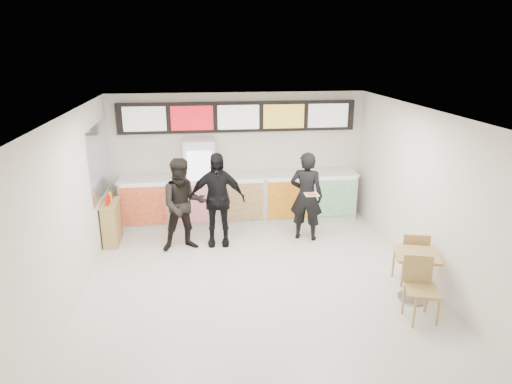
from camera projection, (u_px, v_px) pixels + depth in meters
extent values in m
plane|color=beige|center=(257.00, 284.00, 8.06)|extent=(7.00, 7.00, 0.00)
plane|color=white|center=(257.00, 114.00, 7.14)|extent=(7.00, 7.00, 0.00)
plane|color=silver|center=(238.00, 156.00, 10.91)|extent=(6.00, 0.00, 6.00)
plane|color=silver|center=(70.00, 212.00, 7.24)|extent=(0.00, 7.00, 7.00)
plane|color=silver|center=(427.00, 197.00, 7.96)|extent=(0.00, 7.00, 7.00)
cube|color=silver|center=(240.00, 199.00, 10.82)|extent=(5.50, 0.70, 1.10)
cube|color=silver|center=(240.00, 176.00, 10.65)|extent=(5.56, 0.76, 0.04)
cube|color=red|center=(144.00, 206.00, 10.18)|extent=(0.99, 0.02, 0.90)
cube|color=#EC34A1|center=(194.00, 204.00, 10.31)|extent=(0.99, 0.02, 0.90)
cube|color=brown|center=(242.00, 202.00, 10.45)|extent=(0.99, 0.02, 0.90)
cube|color=gold|center=(289.00, 200.00, 10.58)|extent=(0.99, 0.02, 0.90)
cube|color=#28A158|center=(335.00, 198.00, 10.71)|extent=(0.99, 0.02, 0.90)
cube|color=black|center=(238.00, 117.00, 10.54)|extent=(5.50, 0.12, 0.70)
cube|color=beige|center=(144.00, 119.00, 10.22)|extent=(0.95, 0.02, 0.55)
cube|color=red|center=(192.00, 118.00, 10.35)|extent=(0.95, 0.02, 0.55)
cube|color=white|center=(238.00, 117.00, 10.48)|extent=(0.95, 0.02, 0.55)
cube|color=yellow|center=(284.00, 116.00, 10.60)|extent=(0.95, 0.02, 0.55)
cube|color=silver|center=(328.00, 116.00, 10.73)|extent=(0.95, 0.02, 0.55)
cube|color=white|center=(200.00, 182.00, 10.59)|extent=(0.70, 0.65, 2.00)
cube|color=white|center=(200.00, 184.00, 10.25)|extent=(0.54, 0.02, 1.50)
cylinder|color=#198C33|center=(192.00, 209.00, 10.45)|extent=(0.07, 0.07, 0.22)
cylinder|color=#FF4E15|center=(198.00, 209.00, 10.47)|extent=(0.07, 0.07, 0.22)
cylinder|color=red|center=(204.00, 208.00, 10.48)|extent=(0.07, 0.07, 0.22)
cylinder|color=blue|center=(210.00, 208.00, 10.50)|extent=(0.07, 0.07, 0.22)
cylinder|color=#FF4E15|center=(191.00, 193.00, 10.33)|extent=(0.07, 0.07, 0.22)
cylinder|color=red|center=(197.00, 193.00, 10.35)|extent=(0.07, 0.07, 0.22)
cylinder|color=blue|center=(204.00, 193.00, 10.37)|extent=(0.07, 0.07, 0.22)
cylinder|color=#198C33|center=(210.00, 192.00, 10.39)|extent=(0.07, 0.07, 0.22)
cylinder|color=red|center=(190.00, 177.00, 10.22)|extent=(0.07, 0.07, 0.22)
cylinder|color=blue|center=(197.00, 177.00, 10.24)|extent=(0.07, 0.07, 0.22)
cylinder|color=#198C33|center=(203.00, 177.00, 10.25)|extent=(0.07, 0.07, 0.22)
cylinder|color=#FF4E15|center=(209.00, 176.00, 10.27)|extent=(0.07, 0.07, 0.22)
cylinder|color=blue|center=(190.00, 161.00, 10.10)|extent=(0.07, 0.07, 0.22)
cylinder|color=#198C33|center=(196.00, 160.00, 10.12)|extent=(0.07, 0.07, 0.22)
cylinder|color=#FF4E15|center=(202.00, 160.00, 10.14)|extent=(0.07, 0.07, 0.22)
cylinder|color=red|center=(209.00, 160.00, 10.15)|extent=(0.07, 0.07, 0.22)
cube|color=#B2B7BF|center=(100.00, 160.00, 9.48)|extent=(0.01, 2.00, 1.50)
imported|color=black|center=(306.00, 196.00, 9.69)|extent=(0.83, 0.69, 1.93)
imported|color=black|center=(183.00, 205.00, 9.18)|extent=(1.04, 0.87, 1.92)
imported|color=black|center=(217.00, 199.00, 9.41)|extent=(1.20, 0.58, 1.98)
cube|color=beige|center=(312.00, 194.00, 9.21)|extent=(0.28, 0.28, 0.01)
cone|color=#CC7233|center=(312.00, 194.00, 9.21)|extent=(0.36, 0.36, 0.02)
cube|color=tan|center=(417.00, 255.00, 7.34)|extent=(0.82, 0.82, 0.04)
cylinder|color=gray|center=(414.00, 277.00, 7.47)|extent=(0.09, 0.09, 0.79)
cylinder|color=gray|center=(412.00, 298.00, 7.59)|extent=(0.49, 0.49, 0.03)
cube|color=tan|center=(422.00, 291.00, 6.87)|extent=(0.57, 0.57, 0.04)
cube|color=tan|center=(418.00, 269.00, 6.99)|extent=(0.43, 0.15, 0.46)
cube|color=tan|center=(409.00, 256.00, 8.01)|extent=(0.57, 0.57, 0.04)
cube|color=tan|center=(416.00, 248.00, 7.73)|extent=(0.43, 0.15, 0.46)
cube|color=tan|center=(112.00, 223.00, 9.63)|extent=(0.29, 0.77, 0.87)
cube|color=tan|center=(110.00, 203.00, 9.50)|extent=(0.33, 0.81, 0.04)
cylinder|color=red|center=(107.00, 202.00, 9.26)|extent=(0.06, 0.06, 0.17)
cylinder|color=red|center=(109.00, 199.00, 9.42)|extent=(0.06, 0.06, 0.17)
cylinder|color=yellow|center=(110.00, 197.00, 9.57)|extent=(0.06, 0.06, 0.17)
cylinder|color=brown|center=(112.00, 194.00, 9.72)|extent=(0.06, 0.06, 0.17)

